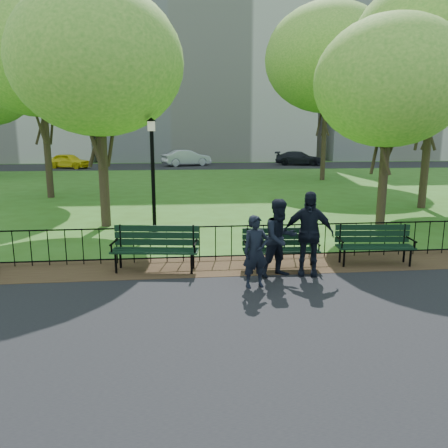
{
  "coord_description": "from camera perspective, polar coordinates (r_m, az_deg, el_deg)",
  "views": [
    {
      "loc": [
        -1.92,
        -8.45,
        3.11
      ],
      "look_at": [
        -0.84,
        1.5,
        1.04
      ],
      "focal_mm": 35.0,
      "sensor_mm": 36.0,
      "label": 1
    }
  ],
  "objects": [
    {
      "name": "taxi",
      "position": [
        42.93,
        -19.63,
        7.78
      ],
      "size": [
        4.3,
        3.05,
        1.36
      ],
      "primitive_type": "imported",
      "rotation": [
        0.0,
        0.0,
        1.17
      ],
      "color": "yellow",
      "rests_on": "far_street"
    },
    {
      "name": "tree_near_w",
      "position": [
        15.44,
        -16.22,
        19.63
      ],
      "size": [
        5.54,
        5.54,
        7.73
      ],
      "color": "#2D2116",
      "rests_on": "ground"
    },
    {
      "name": "tree_mid_e",
      "position": [
        20.65,
        25.95,
        20.0
      ],
      "size": [
        6.71,
        6.71,
        9.36
      ],
      "color": "#2D2116",
      "rests_on": "ground"
    },
    {
      "name": "sedan_silver",
      "position": [
        43.84,
        -4.93,
        8.61
      ],
      "size": [
        5.04,
        3.24,
        1.57
      ],
      "primitive_type": "imported",
      "rotation": [
        0.0,
        0.0,
        1.93
      ],
      "color": "#AEB1B6",
      "rests_on": "far_street"
    },
    {
      "name": "sedan_dark",
      "position": [
        45.25,
        9.79,
        8.46
      ],
      "size": [
        5.16,
        3.61,
        1.39
      ],
      "primitive_type": "imported",
      "rotation": [
        0.0,
        0.0,
        1.18
      ],
      "color": "black",
      "rests_on": "far_street"
    },
    {
      "name": "person_left",
      "position": [
        8.92,
        4.14,
        -3.61
      ],
      "size": [
        0.61,
        0.46,
        1.5
      ],
      "primitive_type": "imported",
      "rotation": [
        0.0,
        0.0,
        0.21
      ],
      "color": "black",
      "rests_on": "asphalt_path"
    },
    {
      "name": "dirt_strip",
      "position": [
        10.59,
        4.56,
        -5.35
      ],
      "size": [
        60.0,
        1.6,
        0.01
      ],
      "primitive_type": "cube",
      "color": "#341F15",
      "rests_on": "ground"
    },
    {
      "name": "far_street",
      "position": [
        43.6,
        -3.67,
        7.57
      ],
      "size": [
        70.0,
        9.0,
        0.01
      ],
      "primitive_type": "cube",
      "color": "black",
      "rests_on": "ground"
    },
    {
      "name": "tree_near_e",
      "position": [
        15.75,
        20.89,
        16.9
      ],
      "size": [
        4.9,
        4.9,
        6.84
      ],
      "color": "#2D2116",
      "rests_on": "ground"
    },
    {
      "name": "apartment_east",
      "position": [
        63.6,
        21.13,
        18.96
      ],
      "size": [
        20.0,
        15.0,
        24.0
      ],
      "primitive_type": "cube",
      "color": "beige",
      "rests_on": "ground"
    },
    {
      "name": "iron_fence",
      "position": [
        10.93,
        4.11,
        -2.15
      ],
      "size": [
        24.06,
        0.06,
        1.0
      ],
      "color": "black",
      "rests_on": "ground"
    },
    {
      "name": "apartment_mid",
      "position": [
        57.82,
        -2.35,
        23.53
      ],
      "size": [
        24.0,
        15.0,
        30.0
      ],
      "primitive_type": "cube",
      "color": "beige",
      "rests_on": "ground"
    },
    {
      "name": "apartment_west",
      "position": [
        60.72,
        -27.12,
        19.83
      ],
      "size": [
        22.0,
        15.0,
        26.0
      ],
      "primitive_type": "cube",
      "color": "beige",
      "rests_on": "ground"
    },
    {
      "name": "park_bench_left_a",
      "position": [
        10.17,
        -8.92,
        -2.5
      ],
      "size": [
        2.04,
        0.88,
        1.12
      ],
      "rotation": [
        0.0,
        0.0,
        -0.14
      ],
      "color": "black",
      "rests_on": "ground"
    },
    {
      "name": "park_bench_right_a",
      "position": [
        11.14,
        19.0,
        -2.03
      ],
      "size": [
        1.86,
        0.74,
        1.03
      ],
      "rotation": [
        0.0,
        0.0,
        -0.1
      ],
      "color": "black",
      "rests_on": "ground"
    },
    {
      "name": "ground",
      "position": [
        9.2,
        6.3,
        -8.14
      ],
      "size": [
        120.0,
        120.0,
        0.0
      ],
      "primitive_type": "plane",
      "color": "#355E18"
    },
    {
      "name": "person_right",
      "position": [
        9.81,
        10.95,
        -1.22
      ],
      "size": [
        1.19,
        0.75,
        1.88
      ],
      "primitive_type": "imported",
      "rotation": [
        0.0,
        0.0,
        -0.3
      ],
      "color": "black",
      "rests_on": "asphalt_path"
    },
    {
      "name": "tree_mid_w",
      "position": [
        23.59,
        -22.98,
        20.08
      ],
      "size": [
        7.14,
        7.14,
        9.95
      ],
      "color": "#2D2116",
      "rests_on": "ground"
    },
    {
      "name": "person_mid",
      "position": [
        9.59,
        7.34,
        -1.86
      ],
      "size": [
        0.94,
        0.72,
        1.73
      ],
      "primitive_type": "imported",
      "rotation": [
        0.0,
        0.0,
        0.38
      ],
      "color": "black",
      "rests_on": "asphalt_path"
    },
    {
      "name": "tree_far_e",
      "position": [
        31.28,
        13.38,
        20.29
      ],
      "size": [
        8.22,
        8.22,
        11.45
      ],
      "color": "#2D2116",
      "rests_on": "ground"
    },
    {
      "name": "asphalt_path",
      "position": [
        6.22,
        13.37,
        -18.54
      ],
      "size": [
        60.0,
        9.2,
        0.01
      ],
      "primitive_type": "cube",
      "color": "black",
      "rests_on": "ground"
    },
    {
      "name": "park_bench_main",
      "position": [
        10.24,
        6.12,
        -2.48
      ],
      "size": [
        1.8,
        0.65,
        1.01
      ],
      "rotation": [
        0.0,
        0.0,
        -0.06
      ],
      "color": "black",
      "rests_on": "ground"
    },
    {
      "name": "lamppost",
      "position": [
        14.13,
        -9.28,
        6.9
      ],
      "size": [
        0.32,
        0.32,
        3.61
      ],
      "color": "black",
      "rests_on": "ground"
    }
  ]
}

